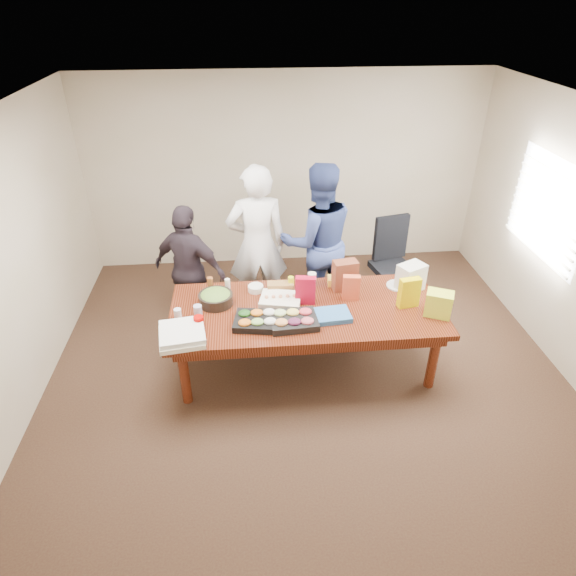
{
  "coord_description": "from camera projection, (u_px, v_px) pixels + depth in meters",
  "views": [
    {
      "loc": [
        -0.57,
        -4.18,
        3.6
      ],
      "look_at": [
        -0.18,
        0.1,
        0.94
      ],
      "focal_mm": 30.77,
      "sensor_mm": 36.0,
      "label": 1
    }
  ],
  "objects": [
    {
      "name": "pizza_box_lower",
      "position": [
        182.0,
        337.0,
        4.63
      ],
      "size": [
        0.47,
        0.47,
        0.05
      ],
      "primitive_type": "cube",
      "rotation": [
        0.0,
        0.0,
        0.15
      ],
      "color": "white",
      "rests_on": "conference_table"
    },
    {
      "name": "window_panel",
      "position": [
        547.0,
        209.0,
        5.4
      ],
      "size": [
        0.03,
        1.4,
        1.1
      ],
      "primitive_type": "cube",
      "color": "white",
      "rests_on": "wall_right"
    },
    {
      "name": "salad_bowl",
      "position": [
        216.0,
        299.0,
        5.12
      ],
      "size": [
        0.39,
        0.39,
        0.12
      ],
      "primitive_type": "cylinder",
      "rotation": [
        0.0,
        0.0,
        -0.11
      ],
      "color": "black",
      "rests_on": "conference_table"
    },
    {
      "name": "ranch_bottle",
      "position": [
        228.0,
        286.0,
        5.3
      ],
      "size": [
        0.06,
        0.06,
        0.17
      ],
      "primitive_type": "cylinder",
      "rotation": [
        0.0,
        0.0,
        -0.1
      ],
      "color": "white",
      "rests_on": "conference_table"
    },
    {
      "name": "fruit_tray",
      "position": [
        294.0,
        321.0,
        4.83
      ],
      "size": [
        0.48,
        0.39,
        0.07
      ],
      "primitive_type": "cube",
      "rotation": [
        0.0,
        0.0,
        0.07
      ],
      "color": "black",
      "rests_on": "conference_table"
    },
    {
      "name": "wall_left",
      "position": [
        13.0,
        269.0,
        4.56
      ],
      "size": [
        0.04,
        5.0,
        2.7
      ],
      "primitive_type": "cube",
      "color": "beige",
      "rests_on": "floor"
    },
    {
      "name": "red_cup",
      "position": [
        199.0,
        322.0,
        4.76
      ],
      "size": [
        0.12,
        0.12,
        0.13
      ],
      "primitive_type": "cylinder",
      "rotation": [
        0.0,
        0.0,
        0.22
      ],
      "color": "#AE0400",
      "rests_on": "conference_table"
    },
    {
      "name": "wall_front",
      "position": [
        365.0,
        475.0,
        2.65
      ],
      "size": [
        5.5,
        0.04,
        2.7
      ],
      "primitive_type": "cube",
      "color": "beige",
      "rests_on": "floor"
    },
    {
      "name": "office_chair",
      "position": [
        393.0,
        265.0,
        6.28
      ],
      "size": [
        0.66,
        0.66,
        1.08
      ],
      "primitive_type": "cube",
      "rotation": [
        0.0,
        0.0,
        0.22
      ],
      "color": "black",
      "rests_on": "floor"
    },
    {
      "name": "dip_bowl_a",
      "position": [
        354.0,
        283.0,
        5.45
      ],
      "size": [
        0.18,
        0.18,
        0.06
      ],
      "primitive_type": "cylinder",
      "rotation": [
        0.0,
        0.0,
        -0.33
      ],
      "color": "beige",
      "rests_on": "conference_table"
    },
    {
      "name": "clear_cup_a",
      "position": [
        178.0,
        314.0,
        4.91
      ],
      "size": [
        0.08,
        0.08,
        0.1
      ],
      "primitive_type": "cylinder",
      "rotation": [
        0.0,
        0.0,
        -0.15
      ],
      "color": "white",
      "rests_on": "conference_table"
    },
    {
      "name": "plate_b",
      "position": [
        339.0,
        280.0,
        5.55
      ],
      "size": [
        0.31,
        0.31,
        0.02
      ],
      "primitive_type": "cylinder",
      "rotation": [
        0.0,
        0.0,
        0.31
      ],
      "color": "white",
      "rests_on": "conference_table"
    },
    {
      "name": "chip_bag_blue",
      "position": [
        332.0,
        315.0,
        4.93
      ],
      "size": [
        0.38,
        0.3,
        0.05
      ],
      "primitive_type": "cube",
      "rotation": [
        0.0,
        0.0,
        0.09
      ],
      "color": "#326FB8",
      "rests_on": "conference_table"
    },
    {
      "name": "veggie_tray",
      "position": [
        257.0,
        321.0,
        4.83
      ],
      "size": [
        0.49,
        0.41,
        0.07
      ],
      "primitive_type": "cube",
      "rotation": [
        0.0,
        0.0,
        -0.16
      ],
      "color": "black",
      "rests_on": "conference_table"
    },
    {
      "name": "sheet_cake",
      "position": [
        280.0,
        300.0,
        5.14
      ],
      "size": [
        0.47,
        0.39,
        0.07
      ],
      "primitive_type": "cube",
      "rotation": [
        0.0,
        0.0,
        -0.22
      ],
      "color": "white",
      "rests_on": "conference_table"
    },
    {
      "name": "banana_bunch",
      "position": [
        339.0,
        281.0,
        5.47
      ],
      "size": [
        0.26,
        0.17,
        0.08
      ],
      "primitive_type": "cube",
      "rotation": [
        0.0,
        0.0,
        -0.1
      ],
      "color": "yellow",
      "rests_on": "conference_table"
    },
    {
      "name": "mayo_jar",
      "position": [
        312.0,
        279.0,
        5.44
      ],
      "size": [
        0.1,
        0.1,
        0.15
      ],
      "primitive_type": "cylinder",
      "rotation": [
        0.0,
        0.0,
        -0.1
      ],
      "color": "white",
      "rests_on": "conference_table"
    },
    {
      "name": "chip_bag_red",
      "position": [
        305.0,
        290.0,
        5.09
      ],
      "size": [
        0.22,
        0.12,
        0.3
      ],
      "primitive_type": "cube",
      "rotation": [
        0.0,
        0.0,
        -0.16
      ],
      "color": "#B20A27",
      "rests_on": "conference_table"
    },
    {
      "name": "chip_bag_yellow",
      "position": [
        409.0,
        293.0,
        5.04
      ],
      "size": [
        0.23,
        0.12,
        0.32
      ],
      "primitive_type": "cube",
      "rotation": [
        0.0,
        0.0,
        0.18
      ],
      "color": "#EBD400",
      "rests_on": "conference_table"
    },
    {
      "name": "pizza_box_upper",
      "position": [
        182.0,
        332.0,
        4.62
      ],
      "size": [
        0.47,
        0.47,
        0.05
      ],
      "primitive_type": "cube",
      "rotation": [
        0.0,
        0.0,
        0.15
      ],
      "color": "white",
      "rests_on": "pizza_box_lower"
    },
    {
      "name": "ceiling",
      "position": [
        311.0,
        111.0,
        4.05
      ],
      "size": [
        5.5,
        5.0,
        0.02
      ],
      "primitive_type": "cube",
      "color": "white",
      "rests_on": "wall_back"
    },
    {
      "name": "kraft_bag",
      "position": [
        345.0,
        275.0,
        5.32
      ],
      "size": [
        0.28,
        0.19,
        0.34
      ],
      "primitive_type": "cube",
      "rotation": [
        0.0,
        0.0,
        0.15
      ],
      "color": "brown",
      "rests_on": "conference_table"
    },
    {
      "name": "dip_bowl_b",
      "position": [
        256.0,
        288.0,
        5.35
      ],
      "size": [
        0.18,
        0.18,
        0.07
      ],
      "primitive_type": "cylinder",
      "rotation": [
        0.0,
        0.0,
        0.12
      ],
      "color": "white",
      "rests_on": "conference_table"
    },
    {
      "name": "grocery_bag_white",
      "position": [
        411.0,
        277.0,
        5.32
      ],
      "size": [
        0.34,
        0.31,
        0.3
      ],
      "primitive_type": "cube",
      "rotation": [
        0.0,
        0.0,
        0.48
      ],
      "color": "white",
      "rests_on": "conference_table"
    },
    {
      "name": "person_right",
      "position": [
        318.0,
        241.0,
        5.92
      ],
      "size": [
        1.03,
        0.85,
        1.93
      ],
      "primitive_type": "imported",
      "rotation": [
        0.0,
        0.0,
        3.28
      ],
      "color": "navy",
      "rests_on": "floor"
    },
    {
      "name": "wall_back",
      "position": [
        286.0,
        173.0,
        6.88
      ],
      "size": [
        5.5,
        0.04,
        2.7
      ],
      "primitive_type": "cube",
      "color": "beige",
      "rests_on": "floor"
    },
    {
      "name": "dressing_bottle",
      "position": [
        210.0,
        286.0,
        5.27
      ],
      "size": [
        0.07,
        0.07,
        0.2
      ],
      "primitive_type": "cylinder",
      "rotation": [
        0.0,
        0.0,
        -0.05
      ],
      "color": "brown",
      "rests_on": "conference_table"
    },
    {
      "name": "floor",
      "position": [
        305.0,
        365.0,
        5.48
      ],
      "size": [
        5.5,
        5.0,
        0.02
      ],
      "primitive_type": "cube",
      "color": "#47301E",
      "rests_on": "ground"
    },
    {
      "name": "person_center",
      "position": [
        257.0,
        245.0,
        5.81
      ],
      "size": [
        0.75,
        0.52,
        1.95
      ],
      "primitive_type": "imported",
      "rotation": [
        0.0,
        0.0,
        3.22
      ],
      "color": "white",
      "rests_on": "floor"
    },
    {
      "name": "bread_loaf",
      "position": [
        280.0,
        287.0,
        5.32
      ],
      "size": [
        0.28,
        0.13,
        0.11
      ],
      "primitive_type": "cube",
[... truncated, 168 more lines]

